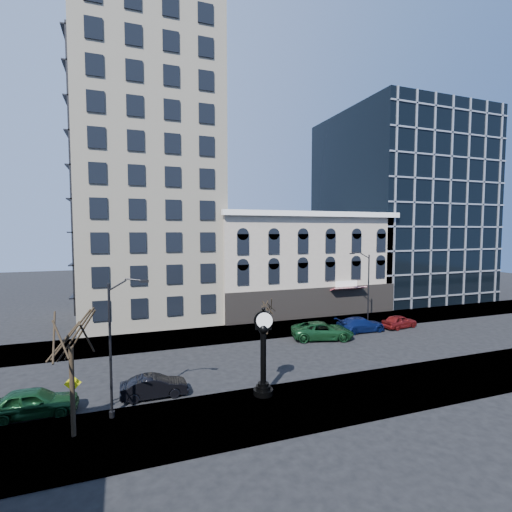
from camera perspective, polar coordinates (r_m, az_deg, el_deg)
name	(u,v)px	position (r m, az deg, el deg)	size (l,w,h in m)	color
ground	(249,361)	(30.26, -1.03, -15.88)	(160.00, 160.00, 0.00)	black
sidewalk_far	(223,334)	(37.55, -5.06, -11.86)	(160.00, 6.00, 0.12)	gray
sidewalk_near	(294,405)	(23.39, 5.80, -21.90)	(160.00, 6.00, 0.12)	gray
cream_tower	(148,153)	(46.85, -16.27, 14.90)	(15.90, 15.40, 42.50)	beige
victorian_row	(298,264)	(47.99, 6.43, -1.22)	(22.60, 11.19, 12.50)	#A59988
glass_office	(398,207)	(63.26, 20.98, 7.02)	(20.00, 20.15, 28.00)	black
street_clock	(263,355)	(23.56, 1.13, -15.03)	(1.24, 1.24, 5.47)	black
street_lamp_near	(120,311)	(21.19, -20.21, -7.95)	(1.91, 0.92, 7.75)	black
street_lamp_far	(364,269)	(41.31, 16.22, -1.92)	(2.04, 0.71, 8.02)	black
bare_tree_near	(70,327)	(20.36, -26.69, -9.80)	(4.19, 4.19, 7.19)	#2D2316
bare_tree_far	(267,303)	(36.52, 1.73, -7.21)	(2.39, 2.39, 4.10)	#2D2316
warning_sign	(73,390)	(22.71, -26.33, -18.05)	(0.84, 0.07, 2.58)	black
car_near_a	(33,402)	(25.19, -31.06, -18.71)	(1.85, 4.59, 1.56)	#143F1E
car_near_b	(154,386)	(24.98, -15.37, -18.77)	(1.41, 4.04, 1.33)	black
car_far_a	(323,331)	(36.27, 10.20, -11.24)	(2.70, 5.85, 1.62)	#143F1E
car_far_b	(360,324)	(39.68, 15.77, -10.10)	(2.09, 5.15, 1.50)	#0C194C
car_far_c	(399,321)	(42.48, 21.18, -9.37)	(1.64, 4.08, 1.39)	maroon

